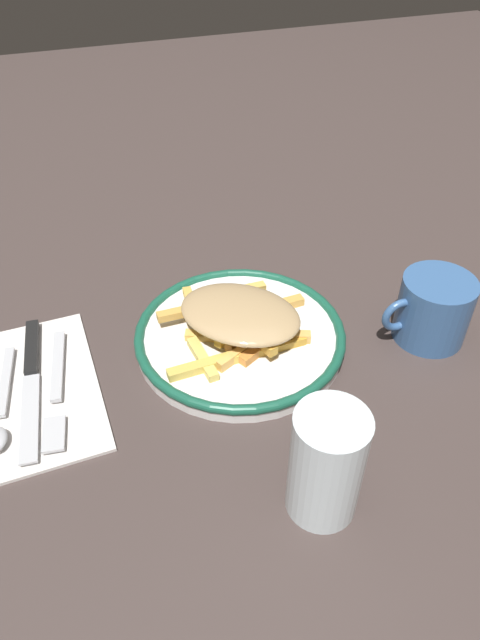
% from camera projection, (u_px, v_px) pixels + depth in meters
% --- Properties ---
extents(ground_plane, '(2.60, 2.60, 0.00)m').
position_uv_depth(ground_plane, '(240.00, 343.00, 0.69)').
color(ground_plane, '#3F3430').
extents(plate, '(0.25, 0.25, 0.02)m').
position_uv_depth(plate, '(240.00, 336.00, 0.69)').
color(plate, white).
rests_on(plate, ground_plane).
extents(fries_heap, '(0.19, 0.18, 0.04)m').
position_uv_depth(fries_heap, '(235.00, 318.00, 0.67)').
color(fries_heap, gold).
rests_on(fries_heap, plate).
extents(napkin, '(0.15, 0.23, 0.01)m').
position_uv_depth(napkin, '(32.00, 389.00, 0.63)').
color(napkin, silver).
rests_on(napkin, ground_plane).
extents(fork, '(0.04, 0.18, 0.01)m').
position_uv_depth(fork, '(56.00, 387.00, 0.63)').
color(fork, silver).
rests_on(fork, napkin).
extents(knife, '(0.03, 0.21, 0.01)m').
position_uv_depth(knife, '(31.00, 372.00, 0.64)').
color(knife, black).
rests_on(knife, napkin).
extents(spoon, '(0.04, 0.15, 0.01)m').
position_uv_depth(spoon, '(0.00, 415.00, 0.59)').
color(spoon, silver).
rests_on(spoon, napkin).
extents(water_glass, '(0.07, 0.07, 0.12)m').
position_uv_depth(water_glass, '(330.00, 463.00, 0.49)').
color(water_glass, silver).
rests_on(water_glass, ground_plane).
extents(coffee_mug, '(0.11, 0.09, 0.08)m').
position_uv_depth(coffee_mug, '(433.00, 309.00, 0.68)').
color(coffee_mug, '#375E94').
rests_on(coffee_mug, ground_plane).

